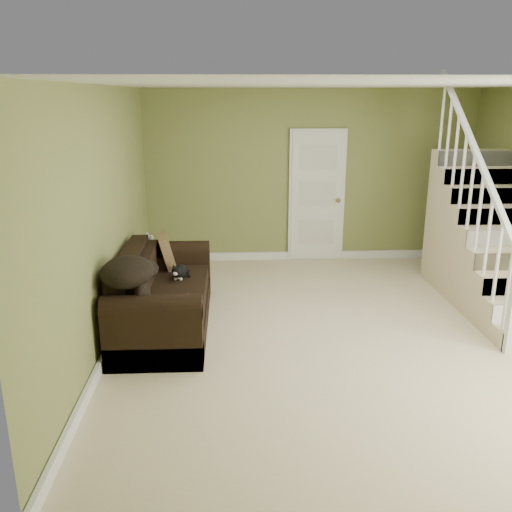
{
  "coord_description": "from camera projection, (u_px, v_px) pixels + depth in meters",
  "views": [
    {
      "loc": [
        -1.23,
        -5.45,
        2.51
      ],
      "look_at": [
        -0.94,
        0.45,
        0.74
      ],
      "focal_mm": 38.0,
      "sensor_mm": 36.0,
      "label": 1
    }
  ],
  "objects": [
    {
      "name": "wall_left",
      "position": [
        106.0,
        218.0,
        5.51
      ],
      "size": [
        0.04,
        5.5,
        2.6
      ],
      "primitive_type": "cube",
      "color": "olive",
      "rests_on": "floor"
    },
    {
      "name": "wall_back",
      "position": [
        310.0,
        177.0,
        8.25
      ],
      "size": [
        5.0,
        0.04,
        2.6
      ],
      "primitive_type": "cube",
      "color": "olive",
      "rests_on": "floor"
    },
    {
      "name": "wall_front",
      "position": [
        454.0,
        322.0,
        2.99
      ],
      "size": [
        5.0,
        0.04,
        2.6
      ],
      "primitive_type": "cube",
      "color": "olive",
      "rests_on": "floor"
    },
    {
      "name": "staircase",
      "position": [
        486.0,
        248.0,
        6.83
      ],
      "size": [
        1.0,
        2.51,
        2.82
      ],
      "color": "#C5B48E",
      "rests_on": "floor"
    },
    {
      "name": "baseboard_left",
      "position": [
        117.0,
        330.0,
        5.86
      ],
      "size": [
        0.04,
        5.5,
        0.12
      ],
      "primitive_type": "cube",
      "color": "white",
      "rests_on": "floor"
    },
    {
      "name": "side_table",
      "position": [
        148.0,
        276.0,
        6.82
      ],
      "size": [
        0.55,
        0.55,
        0.85
      ],
      "rotation": [
        0.0,
        0.0,
        0.07
      ],
      "color": "black",
      "rests_on": "floor"
    },
    {
      "name": "door",
      "position": [
        317.0,
        196.0,
        8.3
      ],
      "size": [
        0.86,
        0.12,
        2.02
      ],
      "color": "white",
      "rests_on": "floor"
    },
    {
      "name": "ceiling",
      "position": [
        355.0,
        84.0,
        5.25
      ],
      "size": [
        5.0,
        5.5,
        0.01
      ],
      "primitive_type": "cube",
      "color": "white",
      "rests_on": "wall_back"
    },
    {
      "name": "throw_pillow",
      "position": [
        167.0,
        252.0,
        6.63
      ],
      "size": [
        0.28,
        0.46,
        0.45
      ],
      "primitive_type": "cube",
      "rotation": [
        0.0,
        -0.24,
        0.17
      ],
      "color": "#482E1D",
      "rests_on": "sofa"
    },
    {
      "name": "sofa",
      "position": [
        161.0,
        299.0,
        6.01
      ],
      "size": [
        0.93,
        2.16,
        0.85
      ],
      "color": "black",
      "rests_on": "floor"
    },
    {
      "name": "floor",
      "position": [
        343.0,
        330.0,
        6.0
      ],
      "size": [
        5.0,
        5.5,
        0.01
      ],
      "primitive_type": "cube",
      "color": "#C5B48E",
      "rests_on": "ground"
    },
    {
      "name": "baseboard_back",
      "position": [
        308.0,
        255.0,
        8.58
      ],
      "size": [
        5.0,
        0.04,
        0.12
      ],
      "primitive_type": "cube",
      "color": "white",
      "rests_on": "floor"
    },
    {
      "name": "cat",
      "position": [
        180.0,
        272.0,
        6.25
      ],
      "size": [
        0.21,
        0.44,
        0.21
      ],
      "rotation": [
        0.0,
        0.0,
        -0.19
      ],
      "color": "black",
      "rests_on": "sofa"
    },
    {
      "name": "throw_blanket",
      "position": [
        127.0,
        272.0,
        5.16
      ],
      "size": [
        0.62,
        0.74,
        0.27
      ],
      "primitive_type": "ellipsoid",
      "rotation": [
        0.0,
        0.0,
        0.21
      ],
      "color": "black",
      "rests_on": "sofa"
    },
    {
      "name": "banana",
      "position": [
        184.0,
        298.0,
        5.59
      ],
      "size": [
        0.09,
        0.19,
        0.05
      ],
      "primitive_type": "ellipsoid",
      "rotation": [
        0.0,
        0.0,
        0.22
      ],
      "color": "yellow",
      "rests_on": "sofa"
    }
  ]
}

